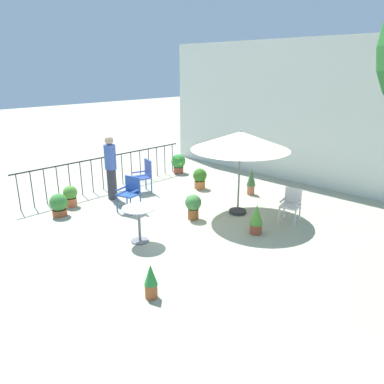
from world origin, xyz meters
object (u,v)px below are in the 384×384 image
(patio_umbrella_0, at_px, (241,141))
(potted_plant_6, at_px, (178,163))
(potted_plant_0, at_px, (151,281))
(patio_chair_2, at_px, (144,174))
(potted_plant_1, at_px, (200,178))
(potted_plant_7, at_px, (193,205))
(patio_chair_1, at_px, (130,191))
(cafe_table_0, at_px, (139,218))
(potted_plant_5, at_px, (70,195))
(standing_person, at_px, (111,167))
(potted_plant_4, at_px, (251,180))
(patio_chair_0, at_px, (291,203))
(potted_plant_2, at_px, (59,204))
(potted_plant_3, at_px, (256,218))

(patio_umbrella_0, bearing_deg, potted_plant_6, 157.86)
(potted_plant_0, bearing_deg, patio_chair_2, 142.43)
(potted_plant_1, height_order, potted_plant_7, same)
(patio_chair_1, distance_m, potted_plant_7, 1.73)
(cafe_table_0, height_order, potted_plant_6, cafe_table_0)
(patio_chair_2, bearing_deg, patio_chair_1, -51.74)
(potted_plant_6, bearing_deg, potted_plant_5, -85.21)
(potted_plant_1, distance_m, potted_plant_7, 2.47)
(potted_plant_6, distance_m, standing_person, 3.30)
(potted_plant_4, relative_size, potted_plant_5, 1.38)
(patio_chair_0, xyz_separation_m, patio_chair_2, (-4.34, -1.01, 0.06))
(patio_umbrella_0, distance_m, standing_person, 3.74)
(potted_plant_1, relative_size, potted_plant_2, 1.09)
(patio_umbrella_0, relative_size, potted_plant_6, 3.57)
(potted_plant_2, xyz_separation_m, potted_plant_4, (2.45, 4.76, 0.13))
(patio_chair_2, xyz_separation_m, potted_plant_2, (-0.02, -2.72, -0.25))
(potted_plant_2, bearing_deg, potted_plant_3, 31.94)
(potted_plant_6, relative_size, potted_plant_7, 1.07)
(potted_plant_4, bearing_deg, potted_plant_6, 177.98)
(potted_plant_3, bearing_deg, patio_chair_1, -160.49)
(patio_chair_1, relative_size, potted_plant_2, 1.56)
(cafe_table_0, bearing_deg, patio_chair_1, 149.11)
(potted_plant_1, xyz_separation_m, standing_person, (-1.14, -2.42, 0.60))
(cafe_table_0, relative_size, potted_plant_6, 1.15)
(standing_person, bearing_deg, potted_plant_7, 10.88)
(patio_chair_0, xyz_separation_m, potted_plant_6, (-5.14, 1.15, -0.11))
(potted_plant_7, bearing_deg, potted_plant_5, -150.69)
(patio_umbrella_0, xyz_separation_m, potted_plant_1, (-2.11, 0.81, -1.53))
(patio_umbrella_0, xyz_separation_m, potted_plant_4, (-0.65, 1.46, -1.44))
(patio_umbrella_0, distance_m, patio_chair_0, 1.92)
(potted_plant_6, bearing_deg, potted_plant_4, -2.02)
(potted_plant_0, bearing_deg, patio_umbrella_0, 108.21)
(patio_chair_0, relative_size, patio_chair_1, 0.92)
(cafe_table_0, height_order, patio_chair_0, patio_chair_0)
(potted_plant_2, distance_m, potted_plant_5, 0.68)
(cafe_table_0, height_order, patio_chair_1, patio_chair_1)
(patio_chair_1, bearing_deg, patio_umbrella_0, 41.03)
(potted_plant_7, height_order, standing_person, standing_person)
(potted_plant_6, bearing_deg, patio_umbrella_0, -22.14)
(potted_plant_7, bearing_deg, potted_plant_0, -57.23)
(patio_chair_1, height_order, potted_plant_4, patio_chair_1)
(cafe_table_0, height_order, potted_plant_7, cafe_table_0)
(potted_plant_5, xyz_separation_m, standing_person, (0.27, 1.15, 0.63))
(patio_chair_2, relative_size, standing_person, 0.54)
(patio_chair_1, height_order, potted_plant_1, patio_chair_1)
(patio_chair_2, distance_m, potted_plant_2, 2.73)
(patio_chair_0, bearing_deg, potted_plant_1, 173.48)
(patio_chair_1, height_order, potted_plant_7, patio_chair_1)
(potted_plant_2, height_order, potted_plant_3, potted_plant_3)
(potted_plant_2, relative_size, potted_plant_3, 0.83)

